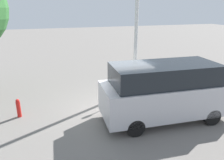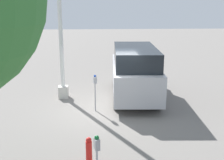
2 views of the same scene
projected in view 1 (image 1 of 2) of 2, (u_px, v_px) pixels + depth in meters
ground_plane at (115, 111)px, 9.72m from camera, size 80.00×80.00×0.00m
parking_meter_near at (111, 84)px, 9.85m from camera, size 0.22×0.16×1.51m
lamp_post at (136, 46)px, 11.25m from camera, size 0.44×0.44×6.70m
parked_van at (165, 91)px, 8.64m from camera, size 5.22×2.25×2.35m
fire_hydrant at (19, 108)px, 9.10m from camera, size 0.17×0.17×0.81m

